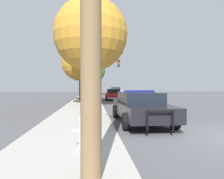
# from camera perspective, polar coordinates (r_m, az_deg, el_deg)

# --- Properties ---
(ground_plane) EXTENTS (110.00, 110.00, 0.00)m
(ground_plane) POSITION_cam_1_polar(r_m,az_deg,el_deg) (8.44, 27.09, -10.60)
(ground_plane) COLOR #4F4F54
(sidewalk_left) EXTENTS (3.00, 110.00, 0.13)m
(sidewalk_left) POSITION_cam_1_polar(r_m,az_deg,el_deg) (7.21, -10.65, -11.97)
(sidewalk_left) COLOR #A3A099
(sidewalk_left) RESTS_ON ground_plane
(police_car) EXTENTS (2.21, 5.34, 1.47)m
(police_car) POSITION_cam_1_polar(r_m,az_deg,el_deg) (10.02, 7.43, -4.38)
(police_car) COLOR black
(police_car) RESTS_ON ground_plane
(fire_hydrant) EXTENTS (0.53, 0.23, 0.83)m
(fire_hydrant) POSITION_cam_1_polar(r_m,az_deg,el_deg) (5.56, -7.56, -10.49)
(fire_hydrant) COLOR #B7BCC1
(fire_hydrant) RESTS_ON sidewalk_left
(traffic_light) EXTENTS (3.83, 0.35, 4.97)m
(traffic_light) POSITION_cam_1_polar(r_m,az_deg,el_deg) (27.28, -2.57, 5.14)
(traffic_light) COLOR #424247
(traffic_light) RESTS_ON sidewalk_left
(car_background_midblock) EXTENTS (2.18, 4.39, 1.31)m
(car_background_midblock) POSITION_cam_1_polar(r_m,az_deg,el_deg) (25.66, 0.42, -1.17)
(car_background_midblock) COLOR maroon
(car_background_midblock) RESTS_ON ground_plane
(car_background_distant) EXTENTS (2.05, 4.44, 1.42)m
(car_background_distant) POSITION_cam_1_polar(r_m,az_deg,el_deg) (41.86, 0.88, -0.28)
(car_background_distant) COLOR silver
(car_background_distant) RESTS_ON ground_plane
(tree_sidewalk_far) EXTENTS (4.48, 4.48, 6.51)m
(tree_sidewalk_far) POSITION_cam_1_polar(r_m,az_deg,el_deg) (39.12, -5.11, 4.95)
(tree_sidewalk_far) COLOR brown
(tree_sidewalk_far) RESTS_ON sidewalk_left
(tree_sidewalk_near) EXTENTS (5.87, 5.87, 8.55)m
(tree_sidewalk_near) POSITION_cam_1_polar(r_m,az_deg,el_deg) (17.91, -5.60, 14.05)
(tree_sidewalk_near) COLOR brown
(tree_sidewalk_near) RESTS_ON sidewalk_left
(tree_sidewalk_mid) EXTENTS (4.10, 4.10, 6.16)m
(tree_sidewalk_mid) POSITION_cam_1_polar(r_m,az_deg,el_deg) (23.82, -8.22, 7.12)
(tree_sidewalk_mid) COLOR #4C3823
(tree_sidewalk_mid) RESTS_ON sidewalk_left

